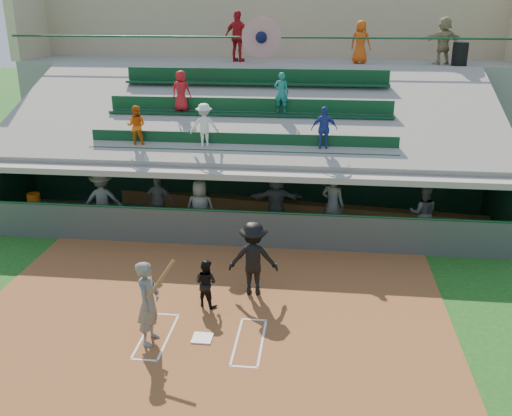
# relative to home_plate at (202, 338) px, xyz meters

# --- Properties ---
(ground) EXTENTS (100.00, 100.00, 0.00)m
(ground) POSITION_rel_home_plate_xyz_m (0.00, 0.00, -0.04)
(ground) COLOR #184B15
(ground) RESTS_ON ground
(dirt_slab) EXTENTS (11.00, 9.00, 0.02)m
(dirt_slab) POSITION_rel_home_plate_xyz_m (0.00, 0.50, -0.03)
(dirt_slab) COLOR brown
(dirt_slab) RESTS_ON ground
(home_plate) EXTENTS (0.43, 0.43, 0.03)m
(home_plate) POSITION_rel_home_plate_xyz_m (0.00, 0.00, 0.00)
(home_plate) COLOR silver
(home_plate) RESTS_ON dirt_slab
(batters_box_chalk) EXTENTS (2.65, 1.85, 0.01)m
(batters_box_chalk) POSITION_rel_home_plate_xyz_m (0.00, 0.00, -0.01)
(batters_box_chalk) COLOR white
(batters_box_chalk) RESTS_ON dirt_slab
(dugout_floor) EXTENTS (16.00, 3.50, 0.04)m
(dugout_floor) POSITION_rel_home_plate_xyz_m (0.00, 6.75, -0.02)
(dugout_floor) COLOR gray
(dugout_floor) RESTS_ON ground
(concourse_slab) EXTENTS (20.00, 3.00, 4.60)m
(concourse_slab) POSITION_rel_home_plate_xyz_m (0.00, 13.50, 2.26)
(concourse_slab) COLOR gray
(concourse_slab) RESTS_ON ground
(grandstand) EXTENTS (20.40, 10.40, 7.80)m
(grandstand) POSITION_rel_home_plate_xyz_m (-0.01, 10.51, 2.23)
(grandstand) COLOR #474C47
(grandstand) RESTS_ON ground
(batter_at_plate) EXTENTS (0.88, 0.78, 1.95)m
(batter_at_plate) POSITION_rel_home_plate_xyz_m (-1.07, -0.22, 0.93)
(batter_at_plate) COLOR #585A55
(batter_at_plate) RESTS_ON dirt_slab
(catcher) EXTENTS (0.71, 0.64, 1.19)m
(catcher) POSITION_rel_home_plate_xyz_m (-0.19, 1.44, 0.58)
(catcher) COLOR black
(catcher) RESTS_ON dirt_slab
(home_umpire) EXTENTS (1.27, 0.79, 1.88)m
(home_umpire) POSITION_rel_home_plate_xyz_m (0.85, 2.19, 0.93)
(home_umpire) COLOR black
(home_umpire) RESTS_ON dirt_slab
(dugout_bench) EXTENTS (15.11, 2.46, 0.46)m
(dugout_bench) POSITION_rel_home_plate_xyz_m (0.25, 7.95, 0.23)
(dugout_bench) COLOR olive
(dugout_bench) RESTS_ON dugout_floor
(white_table) EXTENTS (0.92, 0.81, 0.67)m
(white_table) POSITION_rel_home_plate_xyz_m (-6.75, 5.92, 0.34)
(white_table) COLOR white
(white_table) RESTS_ON dugout_floor
(water_cooler) EXTENTS (0.41, 0.41, 0.41)m
(water_cooler) POSITION_rel_home_plate_xyz_m (-6.69, 5.91, 0.88)
(water_cooler) COLOR #D2580C
(water_cooler) RESTS_ON white_table
(dugout_player_a) EXTENTS (1.38, 1.00, 1.93)m
(dugout_player_a) POSITION_rel_home_plate_xyz_m (-4.37, 5.86, 0.97)
(dugout_player_a) COLOR #5C5E59
(dugout_player_a) RESTS_ON dugout_floor
(dugout_player_b) EXTENTS (1.00, 0.46, 1.68)m
(dugout_player_b) POSITION_rel_home_plate_xyz_m (-2.68, 6.30, 0.84)
(dugout_player_b) COLOR #61645E
(dugout_player_b) RESTS_ON dugout_floor
(dugout_player_c) EXTENTS (0.89, 0.58, 1.82)m
(dugout_player_c) POSITION_rel_home_plate_xyz_m (-1.17, 5.53, 0.92)
(dugout_player_c) COLOR #5B5E59
(dugout_player_c) RESTS_ON dugout_floor
(dugout_player_d) EXTENTS (1.73, 0.71, 1.81)m
(dugout_player_d) POSITION_rel_home_plate_xyz_m (1.05, 6.65, 0.91)
(dugout_player_d) COLOR #595C57
(dugout_player_d) RESTS_ON dugout_floor
(dugout_player_e) EXTENTS (0.86, 0.72, 2.00)m
(dugout_player_e) POSITION_rel_home_plate_xyz_m (2.83, 6.12, 1.00)
(dugout_player_e) COLOR #5B5E59
(dugout_player_e) RESTS_ON dugout_floor
(dugout_player_f) EXTENTS (0.88, 0.71, 1.69)m
(dugout_player_f) POSITION_rel_home_plate_xyz_m (5.54, 6.15, 0.85)
(dugout_player_f) COLOR #555853
(dugout_player_f) RESTS_ON dugout_floor
(trash_bin) EXTENTS (0.57, 0.57, 0.86)m
(trash_bin) POSITION_rel_home_plate_xyz_m (7.46, 12.34, 4.99)
(trash_bin) COLOR black
(trash_bin) RESTS_ON concourse_slab
(concourse_staff_a) EXTENTS (1.24, 0.88, 1.96)m
(concourse_staff_a) POSITION_rel_home_plate_xyz_m (-1.03, 12.90, 5.54)
(concourse_staff_a) COLOR #AC131B
(concourse_staff_a) RESTS_ON concourse_slab
(concourse_staff_b) EXTENTS (0.92, 0.76, 1.61)m
(concourse_staff_b) POSITION_rel_home_plate_xyz_m (3.78, 12.78, 5.37)
(concourse_staff_b) COLOR #DA480C
(concourse_staff_b) RESTS_ON concourse_slab
(concourse_staff_c) EXTENTS (1.71, 1.10, 1.76)m
(concourse_staff_c) POSITION_rel_home_plate_xyz_m (6.90, 12.84, 5.45)
(concourse_staff_c) COLOR tan
(concourse_staff_c) RESTS_ON concourse_slab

